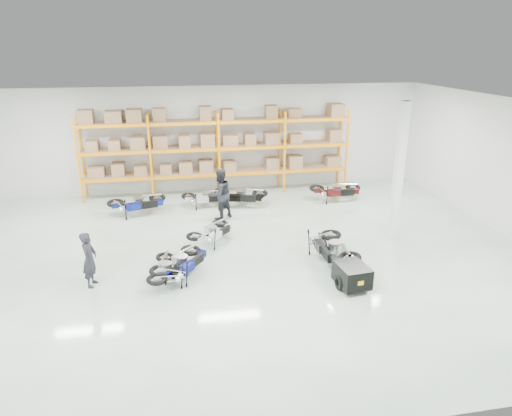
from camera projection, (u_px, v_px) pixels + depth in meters
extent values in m
plane|color=silver|center=(241.00, 256.00, 14.01)|extent=(18.00, 18.00, 0.00)
plane|color=white|center=(239.00, 107.00, 12.48)|extent=(18.00, 18.00, 0.00)
plane|color=silver|center=(216.00, 139.00, 19.72)|extent=(18.00, 0.00, 18.00)
plane|color=silver|center=(310.00, 321.00, 6.77)|extent=(18.00, 0.00, 18.00)
cube|color=orange|center=(78.00, 161.00, 18.02)|extent=(0.08, 0.08, 3.50)
cube|color=orange|center=(82.00, 156.00, 18.85)|extent=(0.08, 0.08, 3.50)
cube|color=orange|center=(150.00, 158.00, 18.49)|extent=(0.08, 0.08, 3.50)
cube|color=orange|center=(151.00, 153.00, 19.32)|extent=(0.08, 0.08, 3.50)
cube|color=orange|center=(219.00, 156.00, 18.96)|extent=(0.08, 0.08, 3.50)
cube|color=orange|center=(217.00, 151.00, 19.80)|extent=(0.08, 0.08, 3.50)
cube|color=orange|center=(285.00, 153.00, 19.44)|extent=(0.08, 0.08, 3.50)
cube|color=orange|center=(280.00, 148.00, 20.27)|extent=(0.08, 0.08, 3.50)
cube|color=orange|center=(347.00, 150.00, 19.91)|extent=(0.08, 0.08, 3.50)
cube|color=orange|center=(340.00, 146.00, 20.74)|extent=(0.08, 0.08, 3.50)
cube|color=orange|center=(117.00, 180.00, 18.54)|extent=(2.70, 0.08, 0.12)
cube|color=orange|center=(119.00, 174.00, 19.38)|extent=(2.70, 0.08, 0.12)
cube|color=#98734E|center=(118.00, 176.00, 18.94)|extent=(2.68, 0.88, 0.02)
cube|color=#98734E|center=(117.00, 170.00, 18.86)|extent=(2.40, 0.70, 0.44)
cube|color=orange|center=(186.00, 177.00, 19.02)|extent=(2.70, 0.08, 0.12)
cube|color=orange|center=(186.00, 171.00, 19.85)|extent=(2.70, 0.08, 0.12)
cube|color=#98734E|center=(186.00, 172.00, 19.41)|extent=(2.68, 0.88, 0.02)
cube|color=#98734E|center=(186.00, 167.00, 19.33)|extent=(2.40, 0.70, 0.44)
cube|color=orange|center=(252.00, 174.00, 19.49)|extent=(2.70, 0.08, 0.12)
cube|color=orange|center=(249.00, 168.00, 20.32)|extent=(2.70, 0.08, 0.12)
cube|color=#98734E|center=(251.00, 169.00, 19.88)|extent=(2.68, 0.88, 0.02)
cube|color=#98734E|center=(251.00, 164.00, 19.80)|extent=(2.40, 0.70, 0.44)
cube|color=orange|center=(315.00, 171.00, 19.96)|extent=(2.70, 0.08, 0.12)
cube|color=orange|center=(309.00, 165.00, 20.80)|extent=(2.70, 0.08, 0.12)
cube|color=#98734E|center=(312.00, 166.00, 20.36)|extent=(2.68, 0.88, 0.02)
cube|color=#98734E|center=(312.00, 161.00, 20.28)|extent=(2.40, 0.70, 0.44)
cube|color=orange|center=(114.00, 154.00, 18.17)|extent=(2.70, 0.08, 0.12)
cube|color=orange|center=(116.00, 149.00, 19.00)|extent=(2.70, 0.08, 0.12)
cube|color=#98734E|center=(115.00, 150.00, 18.56)|extent=(2.68, 0.88, 0.02)
cube|color=#98734E|center=(115.00, 144.00, 18.48)|extent=(2.40, 0.70, 0.44)
cube|color=orange|center=(185.00, 151.00, 18.64)|extent=(2.70, 0.08, 0.12)
cube|color=orange|center=(184.00, 146.00, 19.48)|extent=(2.70, 0.08, 0.12)
cube|color=#98734E|center=(184.00, 147.00, 19.04)|extent=(2.68, 0.88, 0.02)
cube|color=#98734E|center=(184.00, 142.00, 18.96)|extent=(2.40, 0.70, 0.44)
cube|color=orange|center=(252.00, 148.00, 19.12)|extent=(2.70, 0.08, 0.12)
cube|color=orange|center=(249.00, 144.00, 19.95)|extent=(2.70, 0.08, 0.12)
cube|color=#98734E|center=(250.00, 144.00, 19.51)|extent=(2.68, 0.88, 0.02)
cube|color=#98734E|center=(250.00, 139.00, 19.43)|extent=(2.40, 0.70, 0.44)
cube|color=orange|center=(316.00, 146.00, 19.59)|extent=(2.70, 0.08, 0.12)
cube|color=orange|center=(310.00, 142.00, 20.42)|extent=(2.70, 0.08, 0.12)
cube|color=#98734E|center=(313.00, 142.00, 19.98)|extent=(2.68, 0.88, 0.02)
cube|color=#98734E|center=(314.00, 137.00, 19.90)|extent=(2.40, 0.70, 0.44)
cube|color=orange|center=(111.00, 126.00, 17.80)|extent=(2.70, 0.08, 0.12)
cube|color=orange|center=(114.00, 122.00, 18.63)|extent=(2.70, 0.08, 0.12)
cube|color=#98734E|center=(112.00, 123.00, 18.19)|extent=(2.68, 0.88, 0.02)
cube|color=#98734E|center=(112.00, 117.00, 18.11)|extent=(2.40, 0.70, 0.44)
cube|color=orange|center=(183.00, 124.00, 18.27)|extent=(2.70, 0.08, 0.12)
cube|color=orange|center=(183.00, 121.00, 19.10)|extent=(2.70, 0.08, 0.12)
cube|color=#98734E|center=(183.00, 121.00, 18.66)|extent=(2.68, 0.88, 0.02)
cube|color=#98734E|center=(183.00, 115.00, 18.58)|extent=(2.40, 0.70, 0.44)
cube|color=orange|center=(252.00, 122.00, 18.74)|extent=(2.70, 0.08, 0.12)
cube|color=orange|center=(249.00, 119.00, 19.58)|extent=(2.70, 0.08, 0.12)
cube|color=#98734E|center=(250.00, 119.00, 19.14)|extent=(2.68, 0.88, 0.02)
cube|color=#98734E|center=(250.00, 113.00, 19.06)|extent=(2.40, 0.70, 0.44)
cube|color=orange|center=(318.00, 120.00, 19.22)|extent=(2.70, 0.08, 0.12)
cube|color=orange|center=(311.00, 117.00, 20.05)|extent=(2.70, 0.08, 0.12)
cube|color=#98734E|center=(314.00, 117.00, 19.61)|extent=(2.68, 0.88, 0.02)
cube|color=#98734E|center=(315.00, 111.00, 19.53)|extent=(2.40, 0.70, 0.44)
cube|color=white|center=(399.00, 172.00, 14.58)|extent=(0.25, 0.25, 4.50)
cube|color=black|center=(352.00, 275.00, 12.01)|extent=(0.84, 1.02, 0.55)
cube|color=yellow|center=(359.00, 283.00, 11.57)|extent=(0.16, 0.04, 0.11)
torus|color=black|center=(338.00, 283.00, 12.02)|extent=(0.08, 0.38, 0.38)
torus|color=black|center=(365.00, 280.00, 12.15)|extent=(0.08, 0.38, 0.38)
cylinder|color=black|center=(343.00, 262.00, 12.60)|extent=(0.13, 0.89, 0.04)
imported|color=#212129|center=(89.00, 259.00, 12.04)|extent=(0.45, 0.61, 1.53)
imported|color=#202229|center=(220.00, 194.00, 16.70)|extent=(1.16, 1.09, 1.89)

